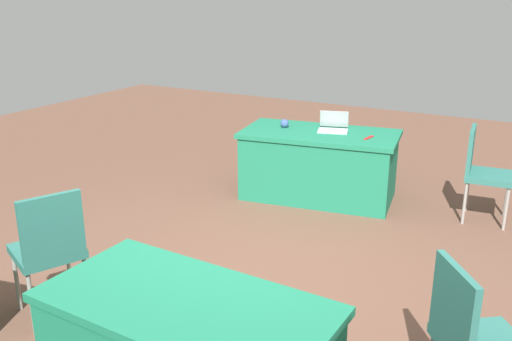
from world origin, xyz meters
TOP-DOWN VIEW (x-y plane):
  - ground_plane at (0.00, 0.00)m, footprint 14.40×14.40m
  - table_foreground at (0.43, -2.18)m, footprint 1.80×1.12m
  - chair_tucked_left at (-1.62, 0.63)m, footprint 0.62×0.62m
  - chair_by_pillar at (-1.25, -2.38)m, footprint 0.48×0.48m
  - chair_back_row at (1.11, 0.98)m, footprint 0.58×0.58m
  - laptop_silver at (0.32, -2.30)m, footprint 0.39×0.37m
  - yarn_ball at (0.86, -2.17)m, footprint 0.10×0.10m
  - scissors_red at (-0.12, -2.19)m, footprint 0.06×0.18m

SIDE VIEW (x-z plane):
  - ground_plane at x=0.00m, z-range 0.00..0.00m
  - table_foreground at x=0.43m, z-range 0.00..0.76m
  - chair_tucked_left at x=-1.62m, z-range 0.06..1.01m
  - chair_by_pillar at x=-1.25m, z-range 0.07..1.02m
  - chair_back_row at x=1.11m, z-range 0.08..1.05m
  - scissors_red at x=-0.12m, z-range 0.76..0.76m
  - laptop_silver at x=0.32m, z-range 0.69..0.90m
  - yarn_ball at x=0.86m, z-range 0.76..0.85m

